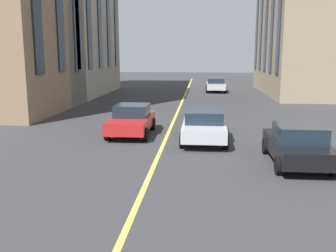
# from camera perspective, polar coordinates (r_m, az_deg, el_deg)

# --- Properties ---
(lane_centre_line) EXTENTS (80.00, 0.16, 0.01)m
(lane_centre_line) POSITION_cam_1_polar(r_m,az_deg,el_deg) (17.85, -0.07, -1.31)
(lane_centre_line) COLOR #D8C64C
(lane_centre_line) RESTS_ON ground_plane
(car_silver_trailing) EXTENTS (4.40, 1.95, 1.37)m
(car_silver_trailing) POSITION_cam_1_polar(r_m,az_deg,el_deg) (38.29, 7.21, 6.20)
(car_silver_trailing) COLOR #B7BABF
(car_silver_trailing) RESTS_ON ground_plane
(car_red_far) EXTENTS (3.90, 1.89, 1.40)m
(car_red_far) POSITION_cam_1_polar(r_m,az_deg,el_deg) (17.90, -5.50, 0.94)
(car_red_far) COLOR #B21E1E
(car_red_far) RESTS_ON ground_plane
(car_silver_oncoming) EXTENTS (4.40, 1.95, 1.37)m
(car_silver_oncoming) POSITION_cam_1_polar(r_m,az_deg,el_deg) (16.59, 5.44, 0.16)
(car_silver_oncoming) COLOR #B7BABF
(car_silver_oncoming) RESTS_ON ground_plane
(car_black_mid) EXTENTS (3.90, 1.89, 1.40)m
(car_black_mid) POSITION_cam_1_polar(r_m,az_deg,el_deg) (13.75, 18.94, -2.64)
(car_black_mid) COLOR black
(car_black_mid) RESTS_ON ground_plane
(building_right_near) EXTENTS (15.76, 10.63, 15.57)m
(building_right_near) POSITION_cam_1_polar(r_m,az_deg,el_deg) (39.10, 22.67, 15.96)
(building_right_near) COLOR gray
(building_right_near) RESTS_ON ground_plane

